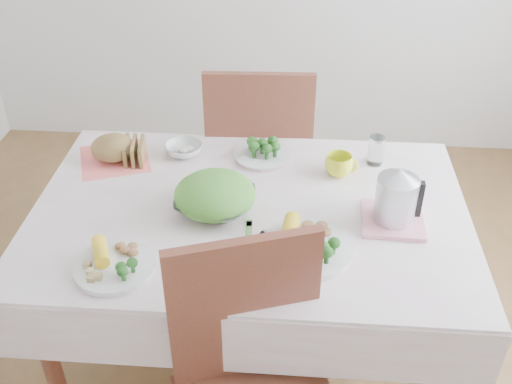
# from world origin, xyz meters

# --- Properties ---
(floor) EXTENTS (3.60, 3.60, 0.00)m
(floor) POSITION_xyz_m (0.00, 0.00, 0.00)
(floor) COLOR brown
(floor) RESTS_ON ground
(dining_table) EXTENTS (1.40, 0.90, 0.75)m
(dining_table) POSITION_xyz_m (0.00, 0.00, 0.38)
(dining_table) COLOR brown
(dining_table) RESTS_ON floor
(tablecloth) EXTENTS (1.50, 1.00, 0.01)m
(tablecloth) POSITION_xyz_m (0.00, 0.00, 0.76)
(tablecloth) COLOR silver
(tablecloth) RESTS_ON dining_table
(chair_far) EXTENTS (0.49, 0.49, 1.04)m
(chair_far) POSITION_xyz_m (-0.01, 0.72, 0.47)
(chair_far) COLOR brown
(chair_far) RESTS_ON floor
(salad_bowl) EXTENTS (0.31, 0.31, 0.06)m
(salad_bowl) POSITION_xyz_m (-0.12, -0.02, 0.79)
(salad_bowl) COLOR white
(salad_bowl) RESTS_ON tablecloth
(dinner_plate_left) EXTENTS (0.26, 0.26, 0.02)m
(dinner_plate_left) POSITION_xyz_m (-0.38, -0.34, 0.77)
(dinner_plate_left) COLOR white
(dinner_plate_left) RESTS_ON tablecloth
(dinner_plate_right) EXTENTS (0.39, 0.39, 0.02)m
(dinner_plate_right) POSITION_xyz_m (0.20, -0.21, 0.77)
(dinner_plate_right) COLOR white
(dinner_plate_right) RESTS_ON tablecloth
(broccoli_plate) EXTENTS (0.26, 0.26, 0.02)m
(broccoli_plate) POSITION_xyz_m (0.02, 0.34, 0.77)
(broccoli_plate) COLOR beige
(broccoli_plate) RESTS_ON tablecloth
(napkin) EXTENTS (0.32, 0.32, 0.00)m
(napkin) POSITION_xyz_m (-0.55, 0.28, 0.76)
(napkin) COLOR #FF7067
(napkin) RESTS_ON tablecloth
(bread_loaf) EXTENTS (0.21, 0.21, 0.10)m
(bread_loaf) POSITION_xyz_m (-0.55, 0.28, 0.82)
(bread_loaf) COLOR brown
(bread_loaf) RESTS_ON napkin
(fruit_bowl) EXTENTS (0.18, 0.18, 0.05)m
(fruit_bowl) POSITION_xyz_m (-0.29, 0.34, 0.78)
(fruit_bowl) COLOR white
(fruit_bowl) RESTS_ON tablecloth
(yellow_mug) EXTENTS (0.10, 0.10, 0.08)m
(yellow_mug) POSITION_xyz_m (0.31, 0.24, 0.80)
(yellow_mug) COLOR yellow
(yellow_mug) RESTS_ON tablecloth
(glass_tumbler) EXTENTS (0.07, 0.07, 0.11)m
(glass_tumbler) POSITION_xyz_m (0.45, 0.33, 0.83)
(glass_tumbler) COLOR white
(glass_tumbler) RESTS_ON tablecloth
(pink_tray) EXTENTS (0.21, 0.21, 0.02)m
(pink_tray) POSITION_xyz_m (0.48, -0.04, 0.77)
(pink_tray) COLOR pink
(pink_tray) RESTS_ON tablecloth
(electric_kettle) EXTENTS (0.18, 0.18, 0.19)m
(electric_kettle) POSITION_xyz_m (0.48, -0.04, 0.88)
(electric_kettle) COLOR #B2B5BA
(electric_kettle) RESTS_ON pink_tray
(fork_left) EXTENTS (0.03, 0.17, 0.00)m
(fork_left) POSITION_xyz_m (0.01, -0.16, 0.76)
(fork_left) COLOR silver
(fork_left) RESTS_ON tablecloth
(fork_right) EXTENTS (0.08, 0.16, 0.00)m
(fork_right) POSITION_xyz_m (0.03, -0.20, 0.76)
(fork_right) COLOR silver
(fork_right) RESTS_ON tablecloth
(knife) EXTENTS (0.17, 0.05, 0.00)m
(knife) POSITION_xyz_m (0.11, -0.34, 0.76)
(knife) COLOR silver
(knife) RESTS_ON tablecloth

